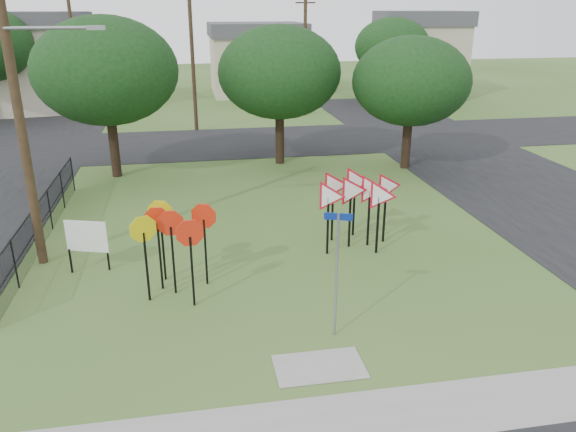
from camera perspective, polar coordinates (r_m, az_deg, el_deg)
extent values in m
plane|color=#395D22|center=(14.95, 1.07, -9.82)|extent=(140.00, 140.00, 0.00)
cube|color=gray|center=(11.61, 5.37, -20.09)|extent=(30.00, 1.60, 0.02)
cube|color=black|center=(27.96, 21.67, 3.39)|extent=(8.00, 50.00, 0.02)
cube|color=black|center=(33.61, -5.64, 7.45)|extent=(60.00, 8.00, 0.02)
cube|color=gray|center=(12.98, 3.21, -15.04)|extent=(2.00, 1.20, 0.02)
cylinder|color=gray|center=(13.33, 4.94, -6.12)|extent=(0.06, 0.06, 3.18)
cube|color=navy|center=(12.73, 5.15, -0.06)|extent=(0.63, 0.24, 0.17)
cube|color=black|center=(15.80, -11.57, -4.43)|extent=(0.06, 0.06, 2.00)
cube|color=black|center=(16.15, -8.36, -3.65)|extent=(0.06, 0.06, 2.00)
cube|color=black|center=(15.06, -9.69, -5.58)|extent=(0.06, 0.06, 2.00)
cube|color=black|center=(15.57, -14.15, -5.04)|extent=(0.06, 0.06, 2.00)
cube|color=black|center=(16.63, -12.56, -3.21)|extent=(0.06, 0.06, 2.00)
cube|color=black|center=(16.11, -12.86, -4.03)|extent=(0.06, 0.06, 2.00)
cube|color=black|center=(18.00, 4.06, -1.03)|extent=(0.06, 0.06, 1.91)
cube|color=black|center=(18.60, 6.29, -0.38)|extent=(0.06, 0.06, 1.91)
cube|color=black|center=(18.25, 9.09, -0.93)|extent=(0.06, 0.06, 1.91)
cube|color=black|center=(19.06, 4.53, 0.21)|extent=(0.06, 0.06, 1.91)
cube|color=black|center=(19.57, 6.70, 0.68)|extent=(0.06, 0.06, 1.91)
cube|color=black|center=(19.17, 9.77, 0.09)|extent=(0.06, 0.06, 1.91)
cube|color=black|center=(18.80, 8.19, -0.23)|extent=(0.06, 0.06, 1.91)
cube|color=black|center=(18.12, -21.20, -4.28)|extent=(0.05, 0.05, 0.76)
cube|color=black|center=(17.93, -17.80, -4.11)|extent=(0.05, 0.05, 0.76)
cube|color=white|center=(17.72, -19.80, -1.96)|extent=(1.25, 0.45, 0.98)
cylinder|color=#3F2E1D|center=(17.97, -25.84, 10.36)|extent=(0.28, 0.28, 10.00)
cylinder|color=gray|center=(17.42, -23.02, 17.18)|extent=(2.40, 0.10, 0.10)
cube|color=gray|center=(17.22, -18.95, 17.65)|extent=(0.50, 0.18, 0.12)
cylinder|color=#3F2E1D|center=(36.78, -9.67, 15.48)|extent=(0.24, 0.24, 9.00)
cylinder|color=#3F2E1D|center=(41.67, 1.73, 15.96)|extent=(0.24, 0.24, 8.50)
cube|color=#3F2E1D|center=(41.54, 1.79, 20.85)|extent=(1.40, 0.10, 0.10)
cylinder|color=#3F2E1D|center=(43.40, -20.83, 15.21)|extent=(0.24, 0.24, 9.00)
cylinder|color=black|center=(17.62, -26.01, -4.41)|extent=(0.05, 0.05, 1.50)
cylinder|color=black|center=(19.66, -24.37, -1.63)|extent=(0.05, 0.05, 1.50)
cylinder|color=black|center=(21.76, -23.04, 0.61)|extent=(0.05, 0.05, 1.50)
cylinder|color=black|center=(23.90, -21.95, 2.46)|extent=(0.05, 0.05, 1.50)
cylinder|color=black|center=(26.06, -21.04, 4.00)|extent=(0.05, 0.05, 1.50)
cube|color=black|center=(20.49, -23.95, 1.40)|extent=(0.03, 11.50, 0.03)
cube|color=black|center=(20.71, -23.67, -0.46)|extent=(0.03, 11.50, 0.03)
cube|color=black|center=(20.71, -23.67, -0.46)|extent=(0.01, 11.50, 1.50)
cube|color=beige|center=(48.25, -24.59, 13.32)|extent=(10.08, 8.46, 6.00)
cube|color=#48484D|center=(48.04, -25.25, 17.55)|extent=(10.58, 8.88, 1.20)
cube|color=beige|center=(53.30, -3.22, 15.04)|extent=(8.00, 8.00, 5.00)
cube|color=#48484D|center=(53.09, -3.29, 18.37)|extent=(8.40, 8.40, 1.20)
cube|color=beige|center=(53.01, 13.10, 15.08)|extent=(7.91, 7.91, 6.00)
cube|color=#48484D|center=(52.83, 13.42, 18.96)|extent=(8.30, 8.30, 1.20)
cylinder|color=black|center=(27.59, -17.22, 6.52)|extent=(0.44, 0.44, 2.62)
ellipsoid|color=black|center=(27.01, -18.03, 13.84)|extent=(6.40, 6.40, 4.80)
cylinder|color=black|center=(28.73, -0.84, 7.79)|extent=(0.44, 0.44, 2.45)
ellipsoid|color=black|center=(28.18, -0.88, 14.40)|extent=(6.00, 6.00, 4.50)
cylinder|color=black|center=(28.47, 11.93, 7.05)|extent=(0.44, 0.44, 2.27)
ellipsoid|color=black|center=(27.94, 12.40, 13.24)|extent=(5.60, 5.60, 4.20)
cylinder|color=black|center=(48.04, 10.29, 12.63)|extent=(0.44, 0.44, 2.45)
ellipsoid|color=black|center=(47.72, 10.55, 16.58)|extent=(6.00, 6.00, 4.50)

